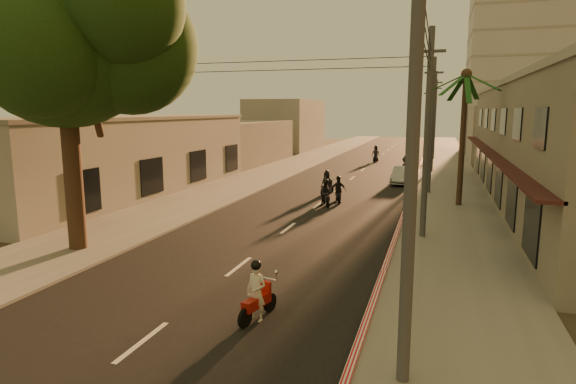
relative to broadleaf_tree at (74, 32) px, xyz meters
name	(u,v)px	position (x,y,z in m)	size (l,w,h in m)	color
ground	(214,286)	(6.61, -2.14, -8.48)	(160.00, 160.00, 0.00)	#383023
road	(338,189)	(6.61, 17.86, -8.47)	(10.00, 140.00, 0.02)	black
sidewalk_right	(448,194)	(14.11, 17.86, -8.42)	(5.00, 140.00, 0.12)	slate
sidewalk_left	(241,184)	(-0.89, 17.86, -8.42)	(5.00, 140.00, 0.12)	slate
curb_stripe	(407,205)	(11.71, 12.86, -8.38)	(0.20, 60.00, 0.20)	red
shophouse_row	(570,144)	(20.57, 15.86, -4.83)	(8.80, 34.20, 7.30)	gray
left_building	(116,155)	(-7.37, 11.86, -5.88)	(8.20, 24.20, 5.20)	gray
distant_tower	(520,43)	(22.61, 53.86, 5.52)	(12.10, 12.10, 28.00)	#B7B5B2
broadleaf_tree	(74,32)	(0.00, 0.00, 0.00)	(9.60, 8.70, 12.10)	black
palm_tree	(466,82)	(14.61, 13.86, -1.33)	(5.00, 5.00, 8.20)	black
utility_poles	(433,96)	(12.81, 17.86, -1.94)	(1.20, 48.26, 9.00)	#38383A
filler_right	(507,134)	(20.61, 42.86, -5.48)	(8.00, 14.00, 6.00)	gray
filler_left_near	(235,142)	(-7.39, 31.86, -6.28)	(8.00, 14.00, 4.40)	gray
filler_left_far	(286,125)	(-7.39, 49.86, -4.98)	(8.00, 14.00, 7.00)	gray
scooter_red	(257,294)	(8.84, -4.13, -7.72)	(0.83, 1.70, 1.69)	black
scooter_mid_a	(326,194)	(7.14, 11.74, -7.73)	(1.17, 1.56, 1.63)	black
scooter_mid_b	(338,191)	(7.62, 12.90, -7.71)	(1.13, 1.67, 1.68)	black
scooter_far_a	(327,183)	(6.34, 15.49, -7.71)	(1.03, 1.69, 1.69)	black
scooter_far_b	(405,168)	(10.81, 24.97, -7.59)	(1.62, 1.87, 1.93)	black
parked_car	(403,175)	(10.83, 21.97, -7.81)	(1.63, 4.11, 1.33)	#A5A7AE
scooter_far_c	(376,155)	(6.87, 37.23, -7.65)	(0.86, 1.87, 1.84)	black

